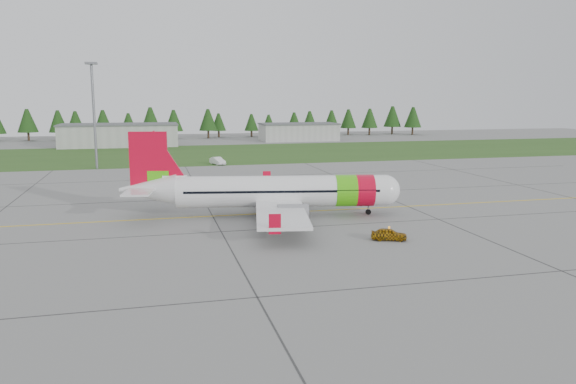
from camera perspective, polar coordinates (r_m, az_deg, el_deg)
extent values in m
plane|color=gray|center=(62.56, 6.98, -3.25)|extent=(320.00, 320.00, 0.00)
cylinder|color=white|center=(65.98, -0.63, 0.08)|extent=(24.74, 8.03, 3.67)
sphere|color=white|center=(67.71, 9.77, 0.19)|extent=(3.67, 3.67, 3.67)
cone|color=white|center=(66.97, -14.02, 0.22)|extent=(7.14, 4.80, 3.67)
cube|color=black|center=(67.72, 10.01, 0.46)|extent=(1.92, 2.68, 0.53)
cylinder|color=#4AC50E|center=(66.79, 5.84, 0.15)|extent=(3.08, 4.13, 3.75)
cylinder|color=red|center=(67.19, 7.74, 0.17)|extent=(2.71, 4.06, 3.75)
cube|color=white|center=(66.14, -1.03, -0.81)|extent=(10.53, 30.56, 0.34)
cube|color=red|center=(80.79, -2.17, 1.46)|extent=(1.14, 0.37, 1.88)
cube|color=red|center=(51.35, -1.35, -3.27)|extent=(1.14, 0.37, 1.88)
cylinder|color=gray|center=(71.39, -0.08, -0.45)|extent=(3.69, 2.56, 1.98)
cylinder|color=gray|center=(61.25, 0.50, -2.15)|extent=(3.69, 2.56, 1.98)
cube|color=red|center=(66.51, -13.97, 2.90)|extent=(4.32, 1.12, 7.15)
cube|color=#4AC50E|center=(66.60, -13.02, 1.15)|extent=(2.48, 0.83, 2.26)
cube|color=white|center=(67.02, -14.42, 0.41)|extent=(4.92, 11.19, 0.21)
cylinder|color=slate|center=(67.71, 8.17, -1.72)|extent=(0.17, 0.17, 1.32)
cylinder|color=black|center=(67.77, 8.16, -2.00)|extent=(0.68, 0.37, 0.64)
cylinder|color=slate|center=(68.88, -1.91, -1.23)|extent=(0.21, 0.21, 1.79)
cylinder|color=black|center=(68.95, -2.22, -1.56)|extent=(1.04, 0.59, 0.98)
cylinder|color=slate|center=(63.71, -1.77, -2.12)|extent=(0.21, 0.21, 1.79)
cylinder|color=black|center=(63.79, -2.11, -2.48)|extent=(1.04, 0.59, 0.98)
imported|color=#E79F0C|center=(55.70, 10.25, -3.10)|extent=(1.60, 1.72, 3.48)
imported|color=silver|center=(117.30, -7.19, 3.93)|extent=(2.06, 2.01, 4.74)
cube|color=#30561E|center=(141.32, -4.96, 3.97)|extent=(320.00, 50.00, 0.03)
cube|color=gold|center=(69.91, 4.65, -1.83)|extent=(120.00, 0.25, 0.02)
cube|color=#A8A8A3|center=(167.46, -16.75, 5.50)|extent=(32.00, 14.00, 6.00)
cube|color=#A8A8A3|center=(181.46, 1.08, 6.07)|extent=(24.00, 12.00, 5.20)
cylinder|color=slate|center=(115.42, -19.09, 7.19)|extent=(0.50, 0.50, 20.00)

